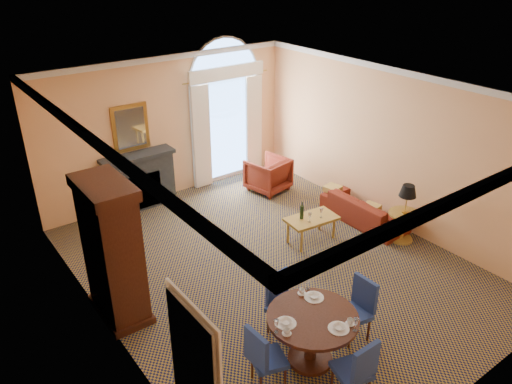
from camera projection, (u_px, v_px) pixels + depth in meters
ground at (272, 265)px, 9.09m from camera, size 7.50×7.50×0.00m
room_envelope at (249, 125)px, 8.45m from camera, size 6.04×7.52×3.45m
armoire at (113, 253)px, 7.47m from camera, size 0.65×1.16×2.28m
dining_table at (312, 328)px, 6.77m from camera, size 1.25×1.25×0.99m
dining_chair_north at (281, 299)px, 7.36m from camera, size 0.50×0.50×0.96m
dining_chair_south at (358, 368)px, 6.17m from camera, size 0.53×0.53×0.96m
dining_chair_east at (359, 305)px, 7.25m from camera, size 0.50×0.50×0.96m
dining_chair_west at (263, 355)px, 6.35m from camera, size 0.54×0.54×0.96m
sofa at (364, 210)px, 10.43m from camera, size 0.76×1.91×0.56m
armchair at (268, 174)px, 11.74m from camera, size 1.01×1.03×0.80m
coffee_table at (311, 220)px, 9.67m from camera, size 1.05×0.66×0.86m
side_table at (406, 207)px, 9.57m from camera, size 0.61×0.61×1.17m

